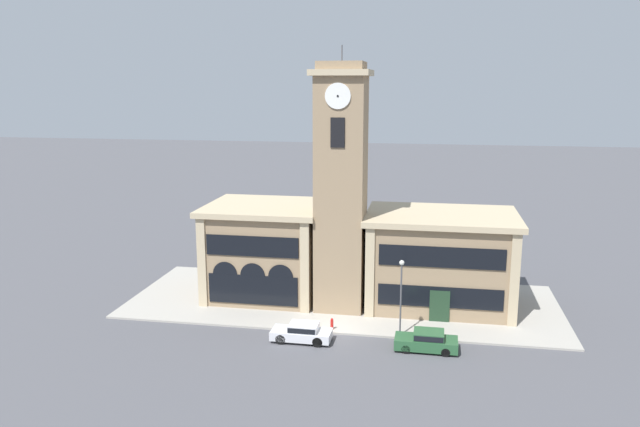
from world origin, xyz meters
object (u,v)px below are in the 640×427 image
at_px(parked_car_near, 302,332).
at_px(parked_car_mid, 427,340).
at_px(street_lamp, 401,286).
at_px(fire_hydrant, 332,324).

distance_m(parked_car_near, parked_car_mid, 8.67).
height_order(street_lamp, fire_hydrant, street_lamp).
bearing_deg(fire_hydrant, street_lamp, -2.67).
bearing_deg(fire_hydrant, parked_car_mid, -17.17).
distance_m(parked_car_mid, street_lamp, 4.12).
distance_m(street_lamp, fire_hydrant, 5.95).
bearing_deg(parked_car_mid, street_lamp, -44.05).
height_order(parked_car_near, street_lamp, street_lamp).
bearing_deg(parked_car_near, parked_car_mid, -179.39).
bearing_deg(parked_car_mid, parked_car_near, 0.61).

